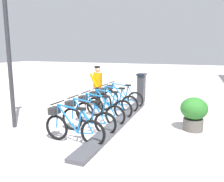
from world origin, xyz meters
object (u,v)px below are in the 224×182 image
bike_docked_1 (114,101)px  bike_docked_0 (121,97)px  bike_docked_4 (86,118)px  bike_docked_2 (107,105)px  worker_near_rack (98,85)px  bike_docked_3 (97,111)px  payment_kiosk (141,88)px  bike_docked_5 (71,126)px  planter_bush (194,112)px  lamp_post (7,31)px

bike_docked_1 → bike_docked_0: bearing=-90.0°
bike_docked_4 → bike_docked_2: bearing=-90.0°
bike_docked_0 → worker_near_rack: 1.06m
bike_docked_4 → worker_near_rack: (0.88, -2.76, 0.48)m
bike_docked_3 → worker_near_rack: size_ratio=1.04×
payment_kiosk → bike_docked_2: (0.57, 2.63, -0.24)m
bike_docked_3 → bike_docked_5: 1.55m
bike_docked_5 → payment_kiosk: bearing=-96.6°
bike_docked_2 → bike_docked_3: (0.00, 0.78, 0.00)m
worker_near_rack → bike_docked_0: bearing=-158.5°
bike_docked_4 → worker_near_rack: worker_near_rack is taller
bike_docked_5 → bike_docked_2: bearing=-90.0°
bike_docked_3 → planter_bush: size_ratio=1.77×
bike_docked_0 → bike_docked_5: (0.00, 3.88, 0.00)m
lamp_post → bike_docked_5: bearing=169.7°
bike_docked_4 → bike_docked_5: 0.78m
bike_docked_0 → bike_docked_1: (0.00, 0.78, 0.00)m
bike_docked_1 → bike_docked_4: 2.33m
bike_docked_1 → bike_docked_4: bearing=90.0°
bike_docked_3 → worker_near_rack: (0.88, -1.98, 0.48)m
bike_docked_5 → worker_near_rack: 3.67m
bike_docked_0 → worker_near_rack: (0.88, 0.35, 0.48)m
bike_docked_2 → bike_docked_4: 1.55m
bike_docked_3 → lamp_post: 3.46m
worker_near_rack → payment_kiosk: bearing=-135.5°
lamp_post → planter_bush: (-5.04, -1.63, -2.27)m
bike_docked_0 → bike_docked_3: bearing=90.0°
lamp_post → bike_docked_4: bearing=-170.5°
worker_near_rack → lamp_post: 3.90m
bike_docked_0 → bike_docked_4: (0.00, 3.10, 0.00)m
bike_docked_0 → payment_kiosk: bearing=-117.9°
bike_docked_0 → bike_docked_4: bearing=90.0°
bike_docked_3 → lamp_post: lamp_post is taller
bike_docked_2 → lamp_post: 3.79m
bike_docked_2 → worker_near_rack: worker_near_rack is taller
bike_docked_0 → bike_docked_5: same height
bike_docked_0 → bike_docked_5: bearing=90.0°
bike_docked_2 → bike_docked_3: bearing=90.0°
bike_docked_1 → worker_near_rack: 1.09m
bike_docked_3 → planter_bush: bearing=-170.4°
bike_docked_5 → bike_docked_3: bearing=-90.0°
payment_kiosk → lamp_post: 5.76m
bike_docked_3 → bike_docked_5: (0.00, 1.55, 0.00)m
payment_kiosk → bike_docked_2: payment_kiosk is taller
bike_docked_4 → lamp_post: lamp_post is taller
bike_docked_1 → worker_near_rack: bearing=-26.0°
bike_docked_3 → bike_docked_5: bearing=90.0°
bike_docked_1 → lamp_post: lamp_post is taller
bike_docked_1 → worker_near_rack: worker_near_rack is taller
payment_kiosk → bike_docked_2: size_ratio=0.74×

